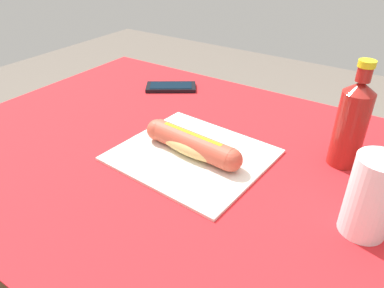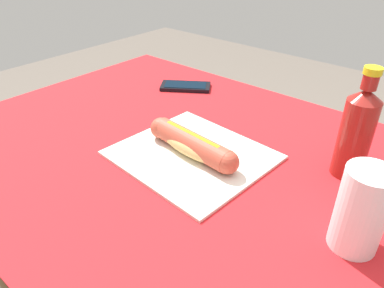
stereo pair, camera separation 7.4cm
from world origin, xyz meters
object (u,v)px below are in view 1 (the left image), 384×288
Objects in this scene: soda_bottle at (352,122)px; drinking_cup at (371,197)px; hot_dog at (192,144)px; cell_phone at (171,87)px.

drinking_cup is (-0.08, 0.18, -0.03)m from soda_bottle.
hot_dog is 0.31m from soda_bottle.
hot_dog is 0.35m from drinking_cup.
hot_dog is 1.75× the size of drinking_cup.
hot_dog is 1.10× the size of soda_bottle.
soda_bottle is at bearing 167.47° from cell_phone.
soda_bottle is (-0.27, -0.15, 0.06)m from hot_dog.
cell_phone is (0.25, -0.27, -0.02)m from hot_dog.
drinking_cup reaches higher than hot_dog.
drinking_cup is (-0.34, 0.03, 0.04)m from hot_dog.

